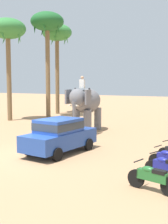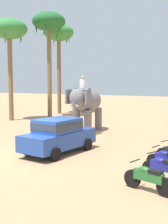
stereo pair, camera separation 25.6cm
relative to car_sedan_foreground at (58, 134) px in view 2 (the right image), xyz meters
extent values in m
plane|color=tan|center=(-0.77, -0.99, -0.93)|extent=(120.00, 120.00, 0.00)
cube|color=#23479E|center=(0.00, 0.04, -0.25)|extent=(2.08, 4.24, 0.76)
cube|color=#23479E|center=(-0.01, -0.06, 0.45)|extent=(1.75, 2.24, 0.64)
cube|color=#2D3842|center=(-0.01, -0.06, 0.45)|extent=(1.78, 2.26, 0.35)
cylinder|color=black|center=(-0.72, 1.38, -0.63)|extent=(0.24, 0.61, 0.60)
cylinder|color=black|center=(0.97, 1.22, -0.63)|extent=(0.24, 0.61, 0.60)
cylinder|color=black|center=(-0.96, -1.15, -0.63)|extent=(0.24, 0.61, 0.60)
cylinder|color=black|center=(0.73, -1.31, -0.63)|extent=(0.24, 0.61, 0.60)
ellipsoid|color=slate|center=(-1.86, 6.45, 1.22)|extent=(1.82, 3.21, 1.70)
cylinder|color=slate|center=(-1.35, 5.55, -0.13)|extent=(0.52, 0.52, 1.60)
cylinder|color=slate|center=(-2.23, 5.49, -0.13)|extent=(0.52, 0.52, 1.60)
cylinder|color=slate|center=(-1.49, 7.41, -0.13)|extent=(0.52, 0.52, 1.60)
cylinder|color=slate|center=(-2.37, 7.34, -0.13)|extent=(0.52, 0.52, 1.60)
ellipsoid|color=slate|center=(-1.74, 4.82, 1.52)|extent=(1.17, 1.08, 1.20)
cube|color=slate|center=(-1.03, 4.98, 1.57)|extent=(0.18, 0.81, 0.96)
cube|color=slate|center=(-2.47, 4.87, 1.57)|extent=(0.18, 0.81, 0.96)
cone|color=slate|center=(-1.71, 4.37, 0.52)|extent=(0.39, 0.39, 1.60)
cone|color=beige|center=(-1.45, 4.44, 1.02)|extent=(0.16, 0.57, 0.21)
cone|color=beige|center=(-1.97, 4.40, 1.02)|extent=(0.16, 0.57, 0.21)
cube|color=white|center=(-1.80, 5.60, 2.42)|extent=(0.36, 0.26, 0.60)
sphere|color=tan|center=(-1.80, 5.60, 2.84)|extent=(0.22, 0.22, 0.22)
cylinder|color=#333338|center=(-1.28, 5.63, 1.87)|extent=(0.12, 0.12, 0.55)
cylinder|color=#333338|center=(-2.32, 5.56, 1.87)|extent=(0.12, 0.12, 0.55)
cylinder|color=black|center=(4.82, -2.79, -0.63)|extent=(0.61, 0.24, 0.60)
cylinder|color=black|center=(5.98, -3.08, -0.63)|extent=(0.61, 0.24, 0.60)
cube|color=#23662D|center=(5.40, -2.93, -0.41)|extent=(1.04, 0.44, 0.32)
ellipsoid|color=#23662D|center=(5.26, -2.90, -0.23)|extent=(0.49, 0.34, 0.20)
cube|color=black|center=(5.64, -2.99, -0.23)|extent=(0.48, 0.32, 0.12)
cylinder|color=black|center=(4.91, -2.81, -0.01)|extent=(0.17, 0.54, 0.04)
cylinder|color=black|center=(4.98, -1.40, -0.63)|extent=(0.60, 0.31, 0.60)
cube|color=navy|center=(5.54, -1.61, -0.41)|extent=(1.03, 0.55, 0.32)
ellipsoid|color=navy|center=(5.40, -1.56, -0.23)|extent=(0.50, 0.38, 0.20)
cylinder|color=black|center=(5.06, -1.43, -0.01)|extent=(0.23, 0.53, 0.04)
cylinder|color=black|center=(4.82, -0.32, -0.63)|extent=(0.61, 0.25, 0.60)
cube|color=navy|center=(5.40, -0.48, -0.41)|extent=(1.04, 0.46, 0.32)
ellipsoid|color=navy|center=(5.26, -0.44, -0.23)|extent=(0.49, 0.35, 0.20)
cylinder|color=black|center=(4.91, -0.35, -0.01)|extent=(0.18, 0.54, 0.04)
cylinder|color=black|center=(4.87, 0.97, -0.63)|extent=(0.60, 0.29, 0.60)
cylinder|color=black|center=(4.95, 0.94, -0.01)|extent=(0.22, 0.53, 0.04)
cylinder|color=brown|center=(-10.15, 15.18, 3.37)|extent=(0.42, 0.42, 8.59)
ellipsoid|color=#337A38|center=(-10.15, 15.18, 7.86)|extent=(3.20, 3.20, 1.80)
cone|color=#337A38|center=(-8.95, 15.18, 7.36)|extent=(0.40, 0.92, 1.64)
cone|color=#337A38|center=(-9.78, 16.32, 7.36)|extent=(0.91, 0.57, 1.67)
cone|color=#337A38|center=(-11.12, 15.88, 7.36)|extent=(0.73, 0.83, 1.69)
cone|color=#337A38|center=(-11.12, 14.47, 7.36)|extent=(0.73, 0.83, 1.69)
cone|color=#337A38|center=(-9.78, 14.03, 7.36)|extent=(0.91, 0.57, 1.67)
cylinder|color=brown|center=(-9.12, 11.96, 3.61)|extent=(0.43, 0.43, 9.08)
ellipsoid|color=#1E5B28|center=(-9.12, 11.96, 8.35)|extent=(3.20, 3.20, 1.80)
cone|color=#1E5B28|center=(-7.92, 11.96, 7.85)|extent=(0.40, 0.92, 1.64)
cone|color=#1E5B28|center=(-8.75, 13.10, 7.85)|extent=(0.91, 0.57, 1.67)
cone|color=#1E5B28|center=(-10.09, 12.67, 7.85)|extent=(0.73, 0.83, 1.69)
cone|color=#1E5B28|center=(-10.09, 11.26, 7.85)|extent=(0.73, 0.83, 1.69)
cone|color=#1E5B28|center=(-8.75, 10.82, 7.85)|extent=(0.91, 0.57, 1.67)
cylinder|color=brown|center=(-10.75, 8.26, 3.06)|extent=(0.42, 0.42, 7.97)
ellipsoid|color=#337A38|center=(-10.75, 8.26, 7.24)|extent=(3.20, 3.20, 1.80)
cone|color=#337A38|center=(-9.55, 8.26, 6.74)|extent=(0.40, 0.92, 1.64)
cone|color=#337A38|center=(-10.38, 9.40, 6.74)|extent=(0.91, 0.57, 1.67)
cone|color=#337A38|center=(-11.72, 8.96, 6.74)|extent=(0.73, 0.83, 1.69)
cone|color=#337A38|center=(-10.38, 7.12, 6.74)|extent=(0.91, 0.57, 1.67)
camera|label=1|loc=(7.80, -11.93, 2.54)|focal=47.28mm
camera|label=2|loc=(8.03, -11.80, 2.54)|focal=47.28mm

